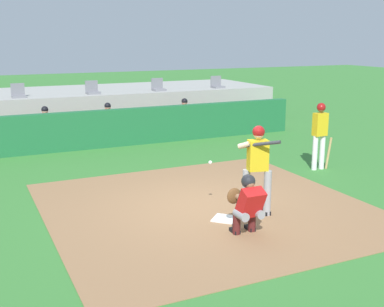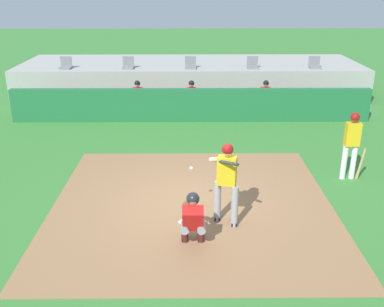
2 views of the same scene
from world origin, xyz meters
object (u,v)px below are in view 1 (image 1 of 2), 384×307
Objects in this scene: on_deck_batter at (320,132)px; stadium_seat_1 at (18,94)px; dugout_player_1 at (109,122)px; stadium_seat_4 at (217,85)px; dugout_player_0 at (47,126)px; dugout_player_2 at (186,116)px; catcher_crouched at (247,202)px; stadium_seat_2 at (92,90)px; home_plate at (225,219)px; stadium_seat_3 at (158,87)px; batter_at_plate at (257,164)px.

stadium_seat_1 is (-6.67, 7.94, 0.51)m from on_deck_batter.
stadium_seat_4 is (5.17, 2.03, 0.86)m from dugout_player_1.
dugout_player_0 is 4.89m from dugout_player_2.
stadium_seat_2 reaches higher than catcher_crouched.
home_plate is 8.17m from dugout_player_1.
dugout_player_0 is at bearing 135.89° from on_deck_batter.
stadium_seat_1 is 5.20m from stadium_seat_3.
dugout_player_2 reaches higher than catcher_crouched.
dugout_player_1 is at bearing 89.80° from home_plate.
stadium_seat_1 reaches higher than home_plate.
stadium_seat_1 is at bearing 130.00° from on_deck_batter.
stadium_seat_4 is at bearing 64.66° from catcher_crouched.
catcher_crouched reaches higher than home_plate.
on_deck_batter is 3.72× the size of stadium_seat_4.
home_plate is 0.24× the size of batter_at_plate.
stadium_seat_2 is (0.01, 10.99, 0.93)m from catcher_crouched.
dugout_player_1 is at bearing -141.66° from stadium_seat_3.
home_plate is 8.66m from dugout_player_2.
stadium_seat_1 reaches higher than on_deck_batter.
stadium_seat_4 is at bearing 66.13° from batter_at_plate.
stadium_seat_2 reaches higher than dugout_player_2.
stadium_seat_1 is (-5.47, 2.03, 0.86)m from dugout_player_2.
on_deck_batter is at bearing 33.68° from batter_at_plate.
dugout_player_2 is (2.87, 8.96, 0.06)m from catcher_crouched.
dugout_player_1 is (-4.04, 5.91, -0.35)m from on_deck_batter.
dugout_player_0 is (-2.02, 8.96, 0.06)m from catcher_crouched.
batter_at_plate is 4.06m from on_deck_batter.
stadium_seat_2 is at bearing 90.78° from dugout_player_1.
stadium_seat_4 reaches higher than on_deck_batter.
batter_at_plate is 10.38m from stadium_seat_3.
dugout_player_0 is at bearing 103.98° from home_plate.
home_plate is at bearing -76.02° from dugout_player_0.
on_deck_batter is 6.04m from dugout_player_2.
catcher_crouched is 1.36× the size of dugout_player_0.
batter_at_plate is 3.76× the size of stadium_seat_2.
dugout_player_1 is 2.71× the size of stadium_seat_2.
stadium_seat_2 is (-2.87, 2.03, 0.86)m from dugout_player_2.
stadium_seat_3 is (-1.47, 7.94, 0.51)m from on_deck_batter.
home_plate is at bearing -151.19° from on_deck_batter.
batter_at_plate reaches higher than on_deck_batter.
dugout_player_2 is at bearing 0.00° from dugout_player_0.
dugout_player_0 is 3.00m from stadium_seat_2.
dugout_player_2 is at bearing 101.47° from on_deck_batter.
stadium_seat_3 is at bearing 23.73° from dugout_player_0.
on_deck_batter is at bearing 36.82° from catcher_crouched.
dugout_player_0 is at bearing 180.00° from dugout_player_2.
stadium_seat_3 is at bearing 180.00° from stadium_seat_4.
stadium_seat_3 is at bearing 79.39° from batter_at_plate.
stadium_seat_1 is (-2.63, 2.03, 0.86)m from dugout_player_1.
home_plate is 0.92× the size of stadium_seat_2.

